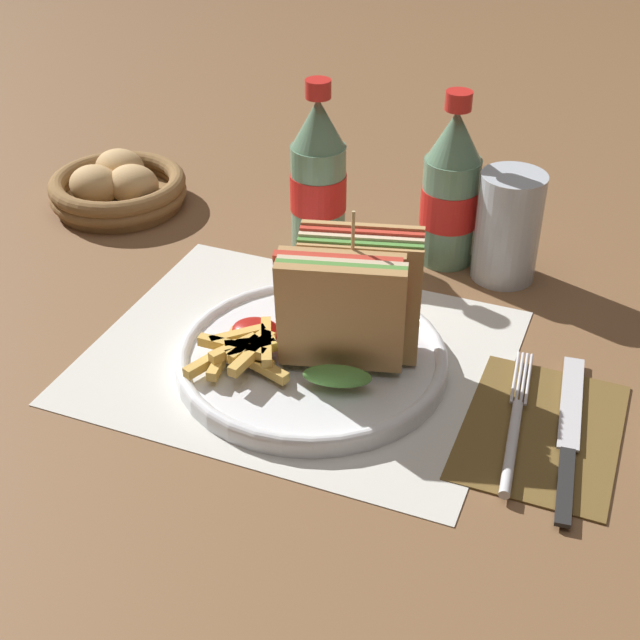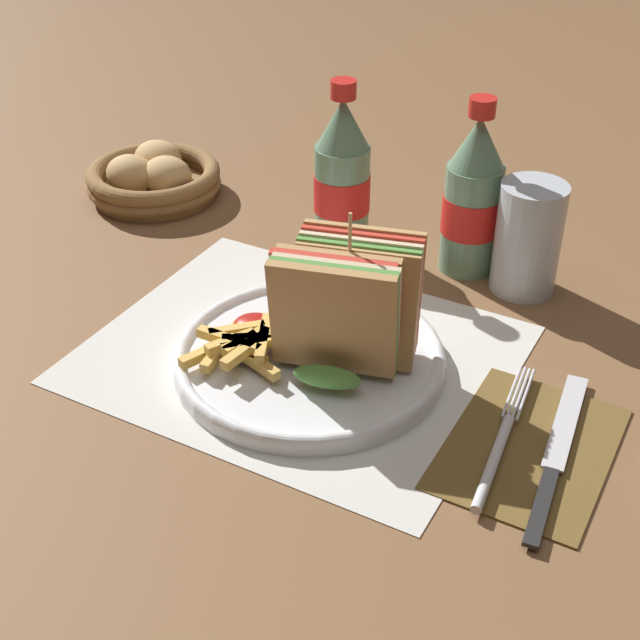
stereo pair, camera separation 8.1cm
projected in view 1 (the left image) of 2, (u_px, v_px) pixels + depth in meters
The scene contains 13 objects.
ground_plane at pixel (341, 366), 0.82m from camera, with size 4.00×4.00×0.00m, color brown.
placemat at pixel (297, 358), 0.83m from camera, with size 0.38×0.31×0.00m.
plate_main at pixel (312, 358), 0.81m from camera, with size 0.25×0.25×0.02m.
club_sandwich at pixel (350, 305), 0.77m from camera, with size 0.12×0.12×0.14m.
fries_pile at pixel (242, 351), 0.79m from camera, with size 0.09×0.09×0.02m.
ketchup_blob at pixel (256, 331), 0.82m from camera, with size 0.05×0.04×0.02m.
napkin at pixel (541, 430), 0.74m from camera, with size 0.13×0.18×0.00m.
fork at pixel (514, 431), 0.73m from camera, with size 0.03×0.19×0.01m.
knife at pixel (569, 435), 0.73m from camera, with size 0.04×0.21×0.00m.
coke_bottle_near at pixel (318, 178), 0.97m from camera, with size 0.06×0.06×0.19m.
coke_bottle_far at pixel (451, 191), 0.94m from camera, with size 0.06×0.06×0.19m.
glass_near at pixel (507, 233), 0.92m from camera, with size 0.07×0.07×0.12m.
bread_basket at pixel (118, 187), 1.08m from camera, with size 0.16×0.16×0.06m.
Camera 1 is at (0.23, -0.62, 0.49)m, focal length 50.00 mm.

